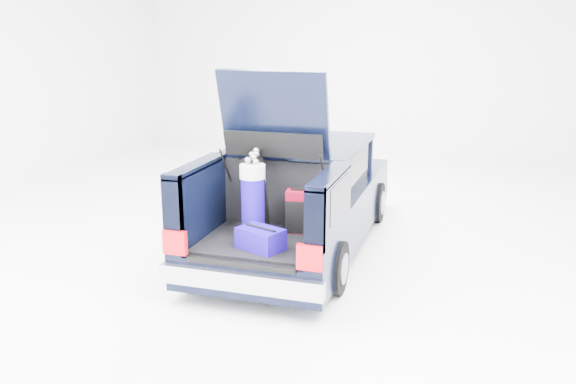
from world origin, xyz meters
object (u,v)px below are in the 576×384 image
(black_golf_bag, at_px, (255,195))
(blue_duffel, at_px, (261,239))
(red_suitcase, at_px, (300,211))
(blue_golf_bag, at_px, (253,200))
(car, at_px, (301,198))

(black_golf_bag, relative_size, blue_duffel, 1.73)
(red_suitcase, distance_m, blue_golf_bag, 0.59)
(car, relative_size, red_suitcase, 8.74)
(blue_golf_bag, bearing_deg, black_golf_bag, 107.77)
(red_suitcase, height_order, blue_duffel, red_suitcase)
(black_golf_bag, bearing_deg, blue_golf_bag, -54.84)
(car, bearing_deg, black_golf_bag, -98.11)
(red_suitcase, bearing_deg, blue_duffel, -119.74)
(red_suitcase, xyz_separation_m, blue_golf_bag, (-0.46, -0.33, 0.18))
(blue_golf_bag, bearing_deg, blue_duffel, -54.24)
(red_suitcase, distance_m, black_golf_bag, 0.56)
(car, relative_size, blue_duffel, 8.19)
(red_suitcase, bearing_deg, black_golf_bag, -178.47)
(blue_golf_bag, xyz_separation_m, blue_duffel, (0.21, -0.35, -0.32))
(black_golf_bag, distance_m, blue_golf_bag, 0.23)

